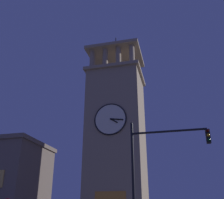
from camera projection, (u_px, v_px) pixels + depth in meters
clocktower at (117, 141)px, 31.83m from camera, size 6.94×6.63×24.84m
traffic_signal_near at (156, 163)px, 14.40m from camera, size 4.32×0.41×6.79m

